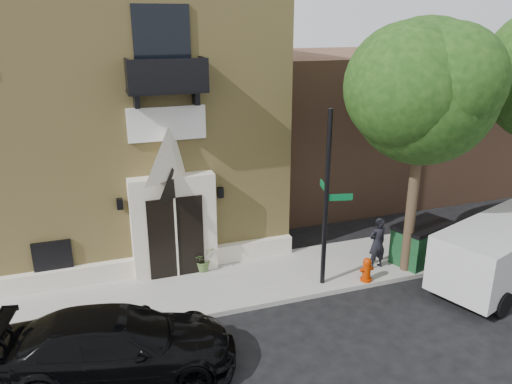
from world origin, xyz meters
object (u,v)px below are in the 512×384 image
street_sign (327,200)px  fire_hydrant (367,270)px  black_sedan (118,345)px  cargo_van (504,250)px  pedestrian_near (377,243)px  dumpster (421,242)px

street_sign → fire_hydrant: street_sign is taller
black_sedan → cargo_van: cargo_van is taller
cargo_van → fire_hydrant: bearing=142.8°
cargo_van → pedestrian_near: size_ratio=3.08×
dumpster → pedestrian_near: bearing=160.5°
pedestrian_near → cargo_van: bearing=142.5°
cargo_van → street_sign: size_ratio=0.99×
street_sign → pedestrian_near: 2.78m
fire_hydrant → dumpster: 2.55m
cargo_van → street_sign: (-5.26, 1.64, 1.72)m
black_sedan → cargo_van: 11.49m
fire_hydrant → pedestrian_near: pedestrian_near is taller
street_sign → pedestrian_near: (2.06, 0.32, -1.84)m
cargo_van → dumpster: bearing=108.8°
fire_hydrant → pedestrian_near: (0.76, 0.68, 0.48)m
black_sedan → cargo_van: bearing=-77.1°
fire_hydrant → dumpster: size_ratio=0.34×
street_sign → cargo_van: bearing=-3.5°
street_sign → dumpster: bearing=18.2°
cargo_van → fire_hydrant: (-3.96, 1.28, -0.60)m
pedestrian_near → street_sign: bearing=2.9°
black_sedan → dumpster: black_sedan is taller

